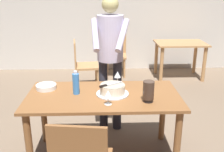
# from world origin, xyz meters

# --- Properties ---
(back_wall) EXTENTS (10.00, 0.12, 2.70)m
(back_wall) POSITION_xyz_m (0.00, 3.37, 1.35)
(back_wall) COLOR beige
(back_wall) RESTS_ON ground_plane
(main_dining_table) EXTENTS (1.59, 0.81, 0.75)m
(main_dining_table) POSITION_xyz_m (0.00, 0.00, 0.63)
(main_dining_table) COLOR brown
(main_dining_table) RESTS_ON ground_plane
(cake_on_platter) EXTENTS (0.34, 0.34, 0.11)m
(cake_on_platter) POSITION_xyz_m (0.10, 0.01, 0.80)
(cake_on_platter) COLOR silver
(cake_on_platter) RESTS_ON main_dining_table
(cake_knife) EXTENTS (0.24, 0.16, 0.02)m
(cake_knife) POSITION_xyz_m (0.04, -0.03, 0.87)
(cake_knife) COLOR silver
(cake_knife) RESTS_ON cake_on_platter
(plate_stack) EXTENTS (0.22, 0.22, 0.05)m
(plate_stack) POSITION_xyz_m (-0.63, 0.18, 0.78)
(plate_stack) COLOR white
(plate_stack) RESTS_ON main_dining_table
(wine_glass_near) EXTENTS (0.08, 0.08, 0.14)m
(wine_glass_near) POSITION_xyz_m (0.04, -0.24, 0.85)
(wine_glass_near) COLOR silver
(wine_glass_near) RESTS_ON main_dining_table
(wine_glass_far) EXTENTS (0.08, 0.08, 0.14)m
(wine_glass_far) POSITION_xyz_m (0.16, 0.33, 0.85)
(wine_glass_far) COLOR silver
(wine_glass_far) RESTS_ON main_dining_table
(water_bottle) EXTENTS (0.07, 0.07, 0.25)m
(water_bottle) POSITION_xyz_m (-0.28, 0.03, 0.86)
(water_bottle) COLOR #387AC6
(water_bottle) RESTS_ON main_dining_table
(hurricane_lamp) EXTENTS (0.11, 0.11, 0.21)m
(hurricane_lamp) POSITION_xyz_m (0.44, -0.19, 0.86)
(hurricane_lamp) COLOR black
(hurricane_lamp) RESTS_ON main_dining_table
(person_cutting_cake) EXTENTS (0.46, 0.57, 1.72)m
(person_cutting_cake) POSITION_xyz_m (0.09, 0.62, 1.08)
(person_cutting_cake) COLOR #2D2D38
(person_cutting_cake) RESTS_ON ground_plane
(background_table) EXTENTS (1.00, 0.70, 0.74)m
(background_table) POSITION_xyz_m (1.57, 2.67, 0.58)
(background_table) COLOR tan
(background_table) RESTS_ON ground_plane
(background_chair_0) EXTENTS (0.46, 0.46, 0.90)m
(background_chair_0) POSITION_xyz_m (0.27, 2.91, 0.49)
(background_chair_0) COLOR tan
(background_chair_0) RESTS_ON ground_plane
(background_chair_1) EXTENTS (0.49, 0.49, 0.90)m
(background_chair_1) POSITION_xyz_m (-0.38, 2.10, 0.49)
(background_chair_1) COLOR tan
(background_chair_1) RESTS_ON ground_plane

